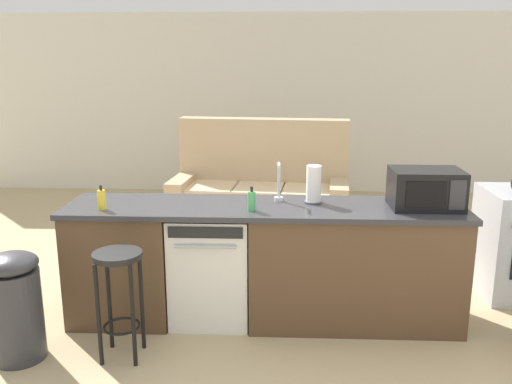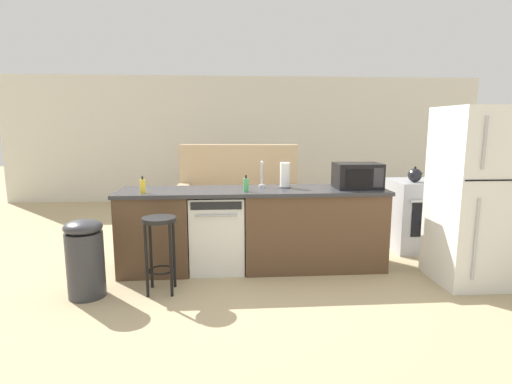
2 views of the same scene
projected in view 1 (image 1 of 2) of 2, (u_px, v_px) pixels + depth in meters
name	position (u px, v px, depth m)	size (l,w,h in m)	color
ground_plane	(245.00, 317.00, 4.21)	(24.00, 24.00, 0.00)	tan
wall_back	(283.00, 104.00, 7.96)	(10.00, 0.06, 2.60)	silver
kitchen_counter	(276.00, 267.00, 4.10)	(2.94, 0.66, 0.90)	brown
dishwasher	(212.00, 266.00, 4.12)	(0.58, 0.61, 0.84)	white
microwave	(426.00, 189.00, 3.90)	(0.50, 0.37, 0.28)	black
sink_faucet	(279.00, 184.00, 4.07)	(0.07, 0.18, 0.30)	silver
paper_towel_roll	(314.00, 185.00, 4.03)	(0.14, 0.14, 0.28)	#4C4C51
soap_bottle	(252.00, 201.00, 3.83)	(0.06, 0.06, 0.18)	#4CB266
dish_soap_bottle	(102.00, 199.00, 3.86)	(0.06, 0.06, 0.18)	yellow
bar_stool	(119.00, 282.00, 3.53)	(0.32, 0.32, 0.74)	black
trash_bin	(15.00, 305.00, 3.54)	(0.35, 0.35, 0.74)	#333338
couch	(261.00, 195.00, 6.35)	(2.08, 1.09, 1.27)	tan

